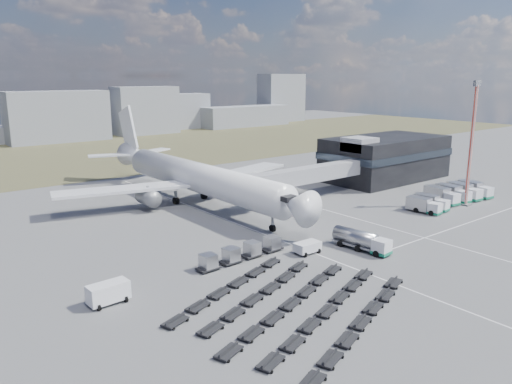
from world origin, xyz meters
TOP-DOWN VIEW (x-y plane):
  - ground at (0.00, 0.00)m, footprint 420.00×420.00m
  - grass_strip at (0.00, 110.00)m, footprint 420.00×90.00m
  - lane_markings at (9.77, 3.00)m, footprint 47.12×110.00m
  - terminal at (47.77, 23.96)m, footprint 30.40×16.40m
  - jet_bridge at (15.90, 20.42)m, footprint 30.30×3.80m
  - airliner at (0.00, 32.38)m, footprint 51.59×64.53m
  - skyline at (-4.31, 150.65)m, footprint 297.42×25.87m
  - fuel_tanker at (4.20, -5.43)m, footprint 3.10×8.90m
  - pushback_tug at (-2.78, -1.70)m, footprint 3.70×2.12m
  - utility_van at (-30.63, 0.40)m, footprint 4.52×2.22m
  - catering_truck at (13.16, 39.05)m, footprint 5.39×7.45m
  - service_trucks_near at (30.09, 0.68)m, footprint 5.85×6.75m
  - service_trucks_far at (42.45, 1.73)m, footprint 13.49×8.54m
  - uld_row at (-11.50, 1.83)m, footprint 14.02×2.45m
  - baggage_dollies at (-15.61, -12.63)m, footprint 28.93×24.53m
  - floodlight_mast at (39.57, -1.42)m, footprint 2.20×1.80m

SIDE VIEW (x-z plane):
  - ground at x=0.00m, z-range 0.00..0.00m
  - grass_strip at x=0.00m, z-range 0.00..0.01m
  - lane_markings at x=9.77m, z-range 0.00..0.01m
  - baggage_dollies at x=-15.61m, z-range 0.00..0.68m
  - pushback_tug at x=-2.78m, z-range 0.00..1.61m
  - uld_row at x=-11.50m, z-range 0.19..2.12m
  - utility_van at x=-30.63m, z-range 0.00..2.35m
  - service_trucks_near at x=30.09m, z-range 0.11..2.60m
  - fuel_tanker at x=4.20m, z-range 0.00..2.82m
  - service_trucks_far at x=42.45m, z-range 0.12..2.95m
  - catering_truck at x=13.16m, z-range 0.04..3.20m
  - jet_bridge at x=15.90m, z-range 1.53..8.58m
  - terminal at x=47.77m, z-range -0.25..10.75m
  - airliner at x=0.00m, z-range -3.52..14.10m
  - skyline at x=-4.31m, z-range -3.02..22.16m
  - floodlight_mast at x=39.57m, z-range 0.03..23.34m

